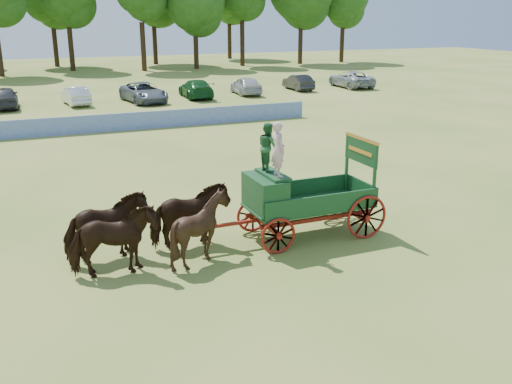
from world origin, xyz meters
The scene contains 8 objects.
ground centered at (0.00, 0.00, 0.00)m, with size 160.00×160.00×0.00m, color #9D9347.
horse_lead_left centered at (-3.81, -1.72, 0.97)m, with size 1.04×2.29×1.94m, color black.
horse_lead_right centered at (-3.81, -0.62, 0.97)m, with size 1.04×2.29×1.94m, color black.
horse_wheel_left centered at (-1.41, -1.72, 0.97)m, with size 1.57×1.76×1.94m, color black.
horse_wheel_right centered at (-1.41, -0.62, 0.97)m, with size 1.04×2.29×1.94m, color black.
farm_dray centered at (1.56, -1.16, 1.61)m, with size 5.99×2.00×3.75m.
sponsor_banner centered at (-1.00, 18.00, 0.53)m, with size 26.00×0.08×1.05m, color #1C389C.
parked_cars centered at (-1.84, 30.01, 0.77)m, with size 52.35×7.97×1.62m.
Camera 1 is at (-5.77, -15.94, 6.68)m, focal length 40.00 mm.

